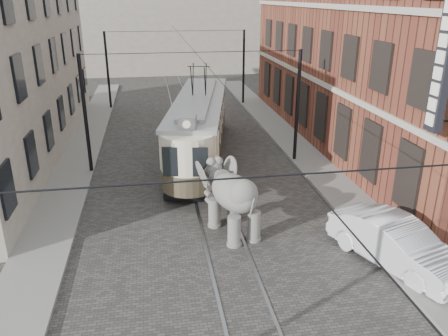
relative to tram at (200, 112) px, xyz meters
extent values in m
plane|color=#42403D|center=(-0.22, -7.82, -2.53)|extent=(120.00, 120.00, 0.00)
cube|color=slate|center=(5.78, -7.82, -2.45)|extent=(2.00, 60.00, 0.15)
cube|color=slate|center=(-6.72, -7.82, -2.45)|extent=(2.00, 60.00, 0.15)
cube|color=#5E2A1F|center=(10.78, 1.18, 3.47)|extent=(8.00, 26.00, 12.00)
cube|color=gray|center=(-0.22, 32.18, 4.47)|extent=(28.00, 10.00, 14.00)
imported|color=silver|center=(5.22, -12.03, -1.73)|extent=(3.41, 5.13, 1.60)
camera|label=1|loc=(-2.56, -23.92, 6.00)|focal=35.80mm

